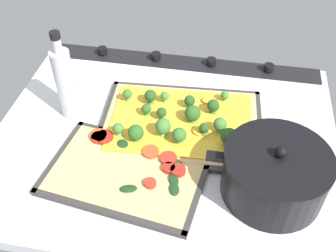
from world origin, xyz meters
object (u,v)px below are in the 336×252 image
(baking_tray_front, at_px, (181,125))
(veggie_pizza_back, at_px, (128,169))
(cooking_pot, at_px, (275,174))
(broccoli_pizza, at_px, (181,122))
(baking_tray_back, at_px, (126,174))
(oil_bottle, at_px, (65,82))

(baking_tray_front, relative_size, veggie_pizza_back, 1.22)
(baking_tray_front, bearing_deg, cooking_pot, 143.44)
(broccoli_pizza, relative_size, baking_tray_back, 1.06)
(veggie_pizza_back, distance_m, oil_bottle, 0.27)
(broccoli_pizza, distance_m, baking_tray_back, 0.20)
(broccoli_pizza, distance_m, cooking_pot, 0.27)
(baking_tray_back, relative_size, cooking_pot, 1.29)
(baking_tray_back, bearing_deg, oil_bottle, -42.65)
(baking_tray_back, bearing_deg, veggie_pizza_back, -104.03)
(broccoli_pizza, relative_size, oil_bottle, 1.65)
(baking_tray_front, distance_m, veggie_pizza_back, 0.19)
(cooking_pot, distance_m, oil_bottle, 0.53)
(oil_bottle, bearing_deg, broccoli_pizza, 179.34)
(veggie_pizza_back, distance_m, cooking_pot, 0.31)
(baking_tray_front, height_order, veggie_pizza_back, veggie_pizza_back)
(baking_tray_back, distance_m, cooking_pot, 0.32)
(baking_tray_front, relative_size, cooking_pot, 1.45)
(baking_tray_front, xyz_separation_m, oil_bottle, (0.28, 0.00, 0.10))
(baking_tray_back, height_order, oil_bottle, oil_bottle)
(baking_tray_back, distance_m, oil_bottle, 0.27)
(veggie_pizza_back, bearing_deg, oil_bottle, -40.88)
(broccoli_pizza, bearing_deg, baking_tray_front, -79.98)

